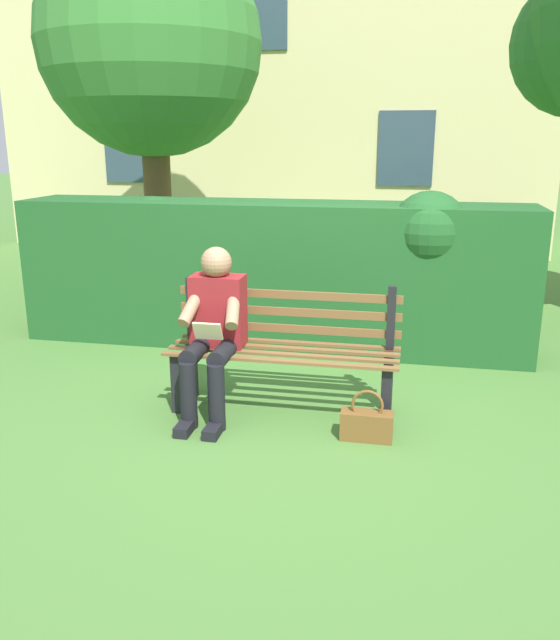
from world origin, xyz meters
name	(u,v)px	position (x,y,z in m)	size (l,w,h in m)	color
ground	(283,411)	(0.00, 0.00, 0.00)	(60.00, 60.00, 0.00)	#477533
park_bench	(285,347)	(0.00, -0.07, 0.47)	(1.66, 0.49, 0.93)	black
person_seated	(214,327)	(0.48, 0.10, 0.64)	(0.44, 0.73, 1.20)	maroon
hedge_backdrop	(275,270)	(0.40, -1.60, 0.73)	(4.81, 0.83, 1.50)	#1E5123
building_facade	(277,69)	(1.73, -8.18, 3.18)	(9.74, 2.75, 6.35)	beige
handbag	(367,424)	(-0.64, 0.35, 0.11)	(0.34, 0.14, 0.35)	brown
tree_far	(144,50)	(2.63, -4.05, 3.04)	(2.98, 2.83, 4.52)	brown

